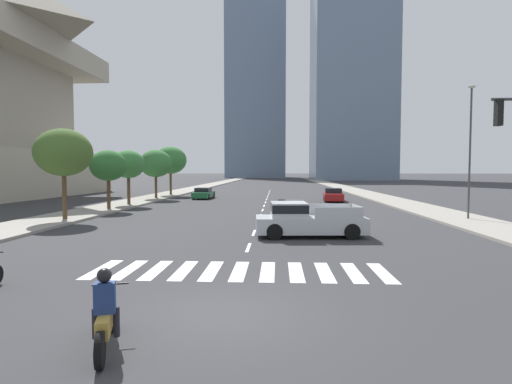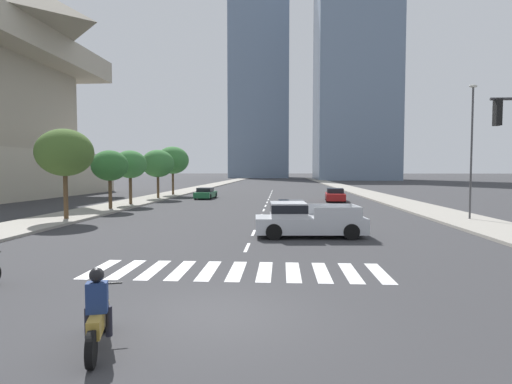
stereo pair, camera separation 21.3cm
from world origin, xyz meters
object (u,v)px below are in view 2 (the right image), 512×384
at_px(street_lamp_east, 472,142).
at_px(street_tree_nearest, 65,153).
at_px(sedan_silver_2, 292,212).
at_px(street_tree_second, 110,166).
at_px(street_tree_third, 130,164).
at_px(pickup_truck, 304,220).
at_px(motorcycle_trailing, 98,316).
at_px(sedan_red_0, 335,195).
at_px(street_tree_fourth, 158,164).
at_px(street_tree_fifth, 173,160).
at_px(sedan_green_1, 206,193).

xyz_separation_m(street_lamp_east, street_tree_nearest, (-25.59, -1.48, -0.64)).
height_order(sedan_silver_2, street_lamp_east, street_lamp_east).
xyz_separation_m(street_tree_nearest, street_tree_second, (0.00, 6.74, -0.75)).
bearing_deg(street_tree_third, street_tree_second, -90.00).
bearing_deg(pickup_truck, motorcycle_trailing, 67.12).
xyz_separation_m(sedan_red_0, street_lamp_east, (6.34, -16.25, 4.35)).
height_order(sedan_silver_2, street_tree_fourth, street_tree_fourth).
bearing_deg(street_lamp_east, motorcycle_trailing, -128.06).
bearing_deg(street_lamp_east, street_tree_fourth, 144.95).
bearing_deg(street_tree_fifth, motorcycle_trailing, -76.64).
xyz_separation_m(pickup_truck, street_tree_second, (-14.79, 12.02, 2.76)).
height_order(street_lamp_east, street_tree_fourth, street_lamp_east).
bearing_deg(motorcycle_trailing, sedan_red_0, -30.29).
bearing_deg(sedan_silver_2, street_tree_fourth, -146.16).
bearing_deg(street_tree_nearest, sedan_silver_2, 2.49).
bearing_deg(street_tree_second, street_lamp_east, -11.61).
xyz_separation_m(street_lamp_east, street_tree_third, (-25.59, 9.66, -1.22)).
relative_size(sedan_red_0, street_lamp_east, 0.57).
height_order(sedan_red_0, street_lamp_east, street_lamp_east).
bearing_deg(sedan_green_1, street_tree_third, 154.31).
distance_m(motorcycle_trailing, sedan_red_0, 36.80).
relative_size(sedan_silver_2, street_tree_third, 0.91).
distance_m(street_tree_nearest, street_tree_third, 11.16).
relative_size(pickup_truck, sedan_red_0, 1.13).
relative_size(street_tree_nearest, street_tree_third, 1.17).
bearing_deg(motorcycle_trailing, street_tree_fifth, -2.95).
relative_size(street_lamp_east, street_tree_fourth, 1.58).
distance_m(motorcycle_trailing, street_lamp_east, 25.09).
relative_size(sedan_green_1, street_tree_fifth, 0.77).
bearing_deg(street_tree_second, street_tree_nearest, -90.00).
height_order(street_tree_second, street_tree_fourth, street_tree_fourth).
xyz_separation_m(street_tree_second, street_tree_third, (0.00, 4.40, 0.17)).
xyz_separation_m(pickup_truck, street_tree_fifth, (-14.79, 30.96, 3.66)).
bearing_deg(pickup_truck, sedan_red_0, -104.63).
bearing_deg(street_tree_nearest, sedan_green_1, 76.39).
bearing_deg(sedan_red_0, street_lamp_east, 25.87).
distance_m(pickup_truck, street_tree_fifth, 34.50).
height_order(sedan_red_0, street_tree_third, street_tree_third).
height_order(street_tree_nearest, street_tree_fourth, street_tree_nearest).
distance_m(street_tree_nearest, street_tree_second, 6.78).
bearing_deg(pickup_truck, street_tree_second, -42.75).
height_order(sedan_red_0, street_tree_nearest, street_tree_nearest).
height_order(sedan_silver_2, street_tree_fifth, street_tree_fifth).
relative_size(motorcycle_trailing, sedan_red_0, 0.44).
relative_size(sedan_red_0, street_tree_fifth, 0.79).
bearing_deg(sedan_silver_2, street_tree_third, -129.74).
bearing_deg(sedan_green_1, street_tree_fourth, 107.69).
bearing_deg(street_tree_nearest, pickup_truck, -19.63).
bearing_deg(sedan_silver_2, pickup_truck, 1.14).
height_order(street_tree_second, street_tree_fifth, street_tree_fifth).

